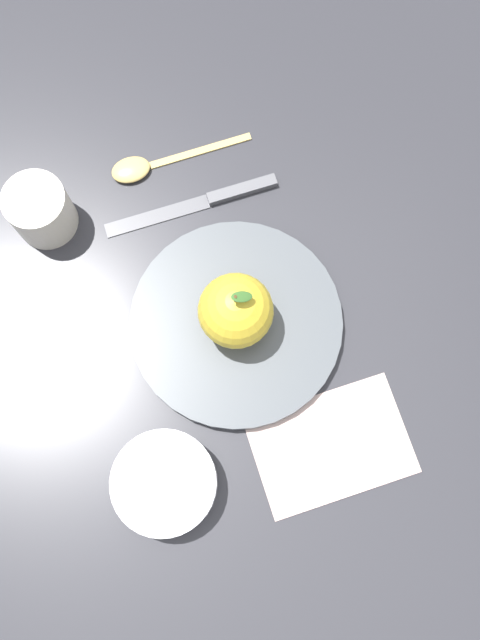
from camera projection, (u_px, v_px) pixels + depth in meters
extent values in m
plane|color=#2D2D33|center=(234.00, 314.00, 0.80)|extent=(2.40, 2.40, 0.00)
cylinder|color=#4C5156|center=(240.00, 322.00, 0.79)|extent=(0.24, 0.24, 0.02)
torus|color=#4C5156|center=(240.00, 322.00, 0.79)|extent=(0.24, 0.24, 0.01)
sphere|color=gold|center=(232.00, 311.00, 0.75)|extent=(0.08, 0.08, 0.08)
cylinder|color=#4C3319|center=(232.00, 300.00, 0.70)|extent=(0.00, 0.00, 0.02)
ellipsoid|color=#386628|center=(242.00, 297.00, 0.70)|extent=(0.02, 0.01, 0.01)
cylinder|color=white|center=(165.00, 483.00, 0.74)|extent=(0.11, 0.11, 0.04)
torus|color=white|center=(163.00, 483.00, 0.72)|extent=(0.11, 0.11, 0.01)
cylinder|color=#BBBBBD|center=(163.00, 483.00, 0.73)|extent=(0.09, 0.09, 0.01)
cylinder|color=silver|center=(41.00, 210.00, 0.80)|extent=(0.07, 0.07, 0.07)
torus|color=silver|center=(33.00, 200.00, 0.77)|extent=(0.07, 0.07, 0.01)
cylinder|color=#A0998B|center=(33.00, 200.00, 0.77)|extent=(0.06, 0.06, 0.01)
cube|color=#59595E|center=(157.00, 216.00, 0.83)|extent=(0.13, 0.04, 0.00)
cube|color=#59595E|center=(242.00, 190.00, 0.84)|extent=(0.09, 0.03, 0.01)
ellipsoid|color=#D8B766|center=(131.00, 170.00, 0.84)|extent=(0.05, 0.04, 0.01)
cube|color=#D8B766|center=(201.00, 150.00, 0.85)|extent=(0.13, 0.03, 0.01)
cube|color=beige|center=(331.00, 445.00, 0.77)|extent=(0.19, 0.14, 0.00)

